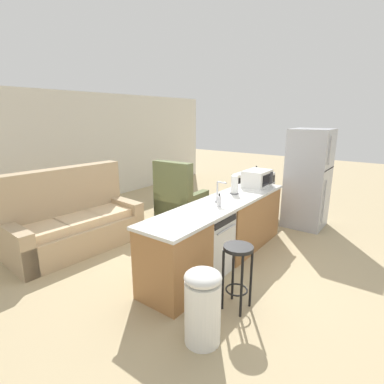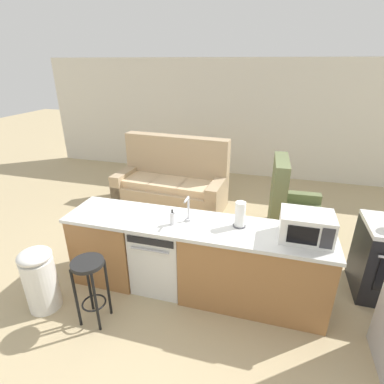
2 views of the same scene
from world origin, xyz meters
name	(u,v)px [view 1 (image 1 of 2)]	position (x,y,z in m)	size (l,w,h in m)	color
ground_plane	(215,263)	(0.00, 0.00, 0.00)	(24.00, 24.00, 0.00)	tan
wall_back	(63,151)	(0.30, 4.20, 1.30)	(10.00, 0.06, 2.60)	silver
kitchen_counter	(225,231)	(0.24, 0.00, 0.42)	(2.94, 0.66, 0.90)	#9E6B3D
dishwasher	(206,242)	(-0.25, 0.00, 0.42)	(0.58, 0.61, 0.84)	silver
stove_range	(253,194)	(2.35, 0.55, 0.45)	(0.76, 0.68, 0.90)	black
refrigerator	(308,179)	(2.35, -0.55, 0.92)	(0.72, 0.73, 1.84)	#A8AAB2
microwave	(257,178)	(1.29, 0.00, 1.04)	(0.50, 0.37, 0.28)	white
sink_faucet	(218,193)	(0.08, 0.03, 1.03)	(0.07, 0.18, 0.30)	silver
paper_towel_roll	(235,185)	(0.63, 0.07, 1.04)	(0.14, 0.14, 0.28)	#4C4C51
soap_bottle	(219,201)	(-0.07, -0.08, 0.97)	(0.06, 0.06, 0.18)	silver
kettle	(256,171)	(2.18, 0.42, 0.99)	(0.21, 0.17, 0.19)	silver
bar_stool	(238,264)	(-0.72, -0.73, 0.54)	(0.32, 0.32, 0.74)	black
trash_bin	(203,306)	(-1.37, -0.71, 0.38)	(0.35, 0.35, 0.74)	white
couch	(73,223)	(-0.86, 2.16, 0.39)	(2.06, 1.04, 1.27)	tan
armchair	(179,202)	(1.24, 1.67, 0.35)	(0.83, 0.88, 1.20)	#667047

